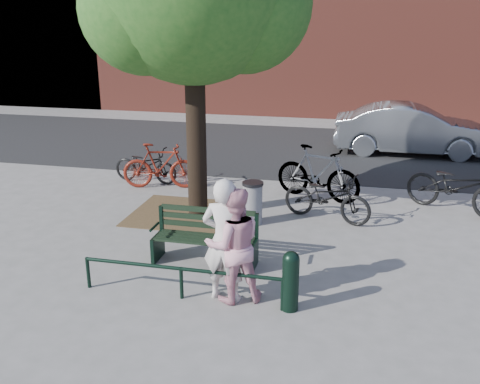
% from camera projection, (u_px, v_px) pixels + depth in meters
% --- Properties ---
extents(ground, '(90.00, 90.00, 0.00)m').
position_uv_depth(ground, '(205.00, 263.00, 9.03)').
color(ground, gray).
rests_on(ground, ground).
extents(dirt_pit, '(2.40, 2.00, 0.02)m').
position_uv_depth(dirt_pit, '(189.00, 214.00, 11.28)').
color(dirt_pit, brown).
rests_on(dirt_pit, ground).
extents(road, '(40.00, 7.00, 0.01)m').
position_uv_depth(road, '(282.00, 148.00, 16.90)').
color(road, black).
rests_on(road, ground).
extents(park_bench, '(1.74, 0.54, 0.97)m').
position_uv_depth(park_bench, '(206.00, 236.00, 8.96)').
color(park_bench, black).
rests_on(park_bench, ground).
extents(guard_railing, '(3.06, 0.06, 0.51)m').
position_uv_depth(guard_railing, '(181.00, 274.00, 7.80)').
color(guard_railing, black).
rests_on(guard_railing, ground).
extents(person_left, '(0.72, 0.51, 1.85)m').
position_uv_depth(person_left, '(225.00, 240.00, 7.64)').
color(person_left, beige).
rests_on(person_left, ground).
extents(person_right, '(1.03, 0.93, 1.73)m').
position_uv_depth(person_right, '(234.00, 245.00, 7.63)').
color(person_right, pink).
rests_on(person_right, ground).
extents(bollard, '(0.24, 0.24, 0.90)m').
position_uv_depth(bollard, '(291.00, 279.00, 7.47)').
color(bollard, black).
rests_on(bollard, ground).
extents(litter_bin, '(0.42, 0.42, 0.87)m').
position_uv_depth(litter_bin, '(253.00, 203.00, 10.66)').
color(litter_bin, gray).
rests_on(litter_bin, ground).
extents(bicycle_a, '(1.75, 0.77, 0.89)m').
position_uv_depth(bicycle_a, '(146.00, 165.00, 13.33)').
color(bicycle_a, black).
rests_on(bicycle_a, ground).
extents(bicycle_b, '(1.91, 0.88, 1.11)m').
position_uv_depth(bicycle_b, '(161.00, 166.00, 12.85)').
color(bicycle_b, '#63180E').
rests_on(bicycle_b, ground).
extents(bicycle_c, '(1.98, 1.20, 0.98)m').
position_uv_depth(bicycle_c, '(327.00, 197.00, 10.83)').
color(bicycle_c, black).
rests_on(bicycle_c, ground).
extents(bicycle_d, '(2.12, 1.27, 1.23)m').
position_uv_depth(bicycle_d, '(318.00, 173.00, 12.04)').
color(bicycle_d, gray).
rests_on(bicycle_d, ground).
extents(bicycle_e, '(2.26, 1.71, 1.14)m').
position_uv_depth(bicycle_e, '(457.00, 187.00, 11.24)').
color(bicycle_e, black).
rests_on(bicycle_e, ground).
extents(parked_car, '(4.56, 1.62, 1.50)m').
position_uv_depth(parked_car, '(412.00, 130.00, 16.01)').
color(parked_car, gray).
rests_on(parked_car, ground).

